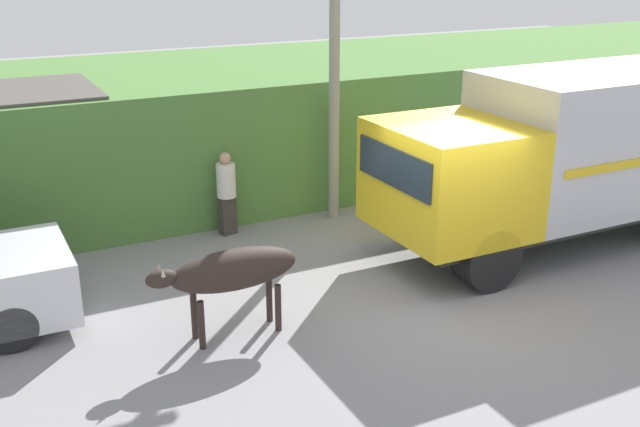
# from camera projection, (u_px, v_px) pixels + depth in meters

# --- Properties ---
(ground_plane) EXTENTS (60.00, 60.00, 0.00)m
(ground_plane) POSITION_uv_depth(u_px,v_px,m) (438.00, 294.00, 11.54)
(ground_plane) COLOR gray
(hillside_embankment) EXTENTS (32.00, 5.83, 2.61)m
(hillside_embankment) POSITION_uv_depth(u_px,v_px,m) (259.00, 120.00, 17.05)
(hillside_embankment) COLOR #4C7A38
(hillside_embankment) RESTS_ON ground_plane
(cargo_truck) EXTENTS (7.00, 2.38, 3.04)m
(cargo_truck) POSITION_uv_depth(u_px,v_px,m) (573.00, 151.00, 13.04)
(cargo_truck) COLOR #2D2D2D
(cargo_truck) RESTS_ON ground_plane
(brown_cow) EXTENTS (2.10, 0.57, 1.26)m
(brown_cow) POSITION_uv_depth(u_px,v_px,m) (232.00, 271.00, 10.03)
(brown_cow) COLOR #2D231E
(brown_cow) RESTS_ON ground_plane
(pedestrian_on_hill) EXTENTS (0.41, 0.41, 1.56)m
(pedestrian_on_hill) POSITION_uv_depth(u_px,v_px,m) (226.00, 190.00, 13.67)
(pedestrian_on_hill) COLOR #38332D
(pedestrian_on_hill) RESTS_ON ground_plane
(utility_pole) EXTENTS (0.90, 0.20, 6.10)m
(utility_pole) POSITION_uv_depth(u_px,v_px,m) (334.00, 55.00, 13.74)
(utility_pole) COLOR gray
(utility_pole) RESTS_ON ground_plane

